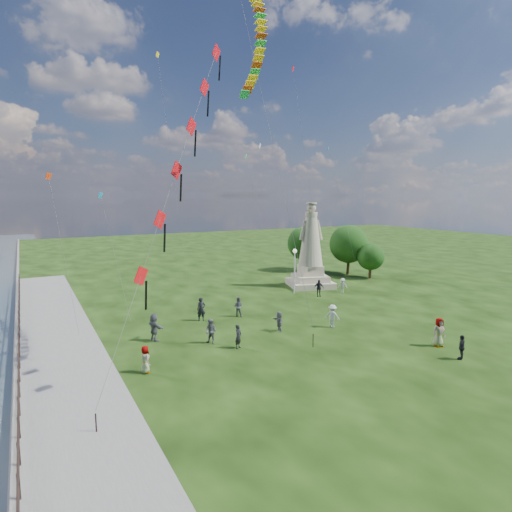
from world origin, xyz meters
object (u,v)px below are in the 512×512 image
person_4 (439,332)px  person_7 (238,307)px  statue (311,255)px  person_2 (332,316)px  person_10 (145,359)px  person_1 (211,331)px  person_3 (462,347)px  person_0 (238,336)px  person_6 (201,309)px  person_8 (343,285)px  person_11 (279,321)px  lamppost (295,261)px  person_9 (319,288)px  person_5 (154,327)px

person_4 → person_7: size_ratio=1.17×
statue → person_4: statue is taller
person_2 → person_10: bearing=62.0°
person_1 → person_3: 15.65m
statue → person_0: size_ratio=5.78×
person_6 → person_8: 16.48m
person_7 → person_11: person_7 is taller
person_1 → person_7: bearing=105.6°
person_8 → person_10: (-22.75, -10.29, 0.04)m
lamppost → person_8: 5.60m
statue → person_7: (-12.06, -6.65, -2.61)m
person_9 → person_4: bearing=-72.0°
person_4 → person_11: (-7.51, 7.73, -0.22)m
person_0 → person_11: person_0 is taller
person_1 → person_5: 3.97m
person_1 → person_9: bearing=84.7°
lamppost → person_9: bearing=-55.9°
lamppost → person_7: size_ratio=2.79×
person_6 → person_9: 13.35m
person_2 → person_5: bearing=40.2°
person_1 → person_3: bearing=18.5°
person_5 → person_8: size_ratio=1.29×
person_5 → person_10: (-1.91, -5.07, -0.17)m
lamppost → person_9: 3.55m
person_3 → person_7: 16.71m
person_2 → person_8: (8.28, 8.66, -0.12)m
lamppost → person_10: 22.05m
person_9 → person_8: bearing=27.3°
person_2 → person_4: person_4 is taller
person_0 → person_8: person_0 is taller
person_5 → person_9: person_5 is taller
person_6 → person_11: 6.54m
person_11 → person_4: bearing=53.4°
person_2 → person_10: size_ratio=1.11×
person_5 → person_3: bearing=-142.9°
person_6 → statue: bearing=31.9°
person_8 → person_4: bearing=-62.6°
person_3 → lamppost: bearing=-116.7°
person_4 → person_8: size_ratio=1.29×
lamppost → person_11: 12.50m
person_0 → person_3: 13.67m
person_5 → person_11: person_5 is taller
statue → lamppost: size_ratio=1.99×
person_10 → person_7: bearing=-59.4°
person_1 → person_6: (1.38, 5.24, 0.10)m
person_0 → person_7: (3.28, 6.66, 0.03)m
person_0 → person_2: person_2 is taller
person_7 → person_9: (10.05, 2.46, 0.02)m
person_2 → person_11: size_ratio=1.18×
statue → person_9: bearing=-98.2°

